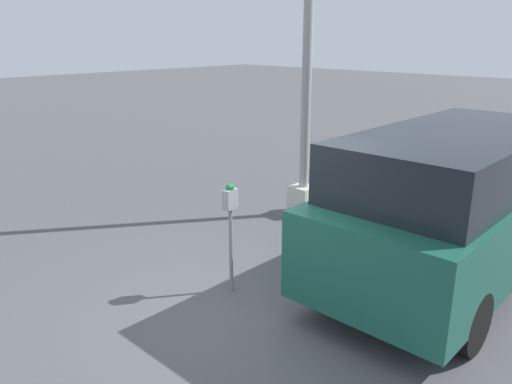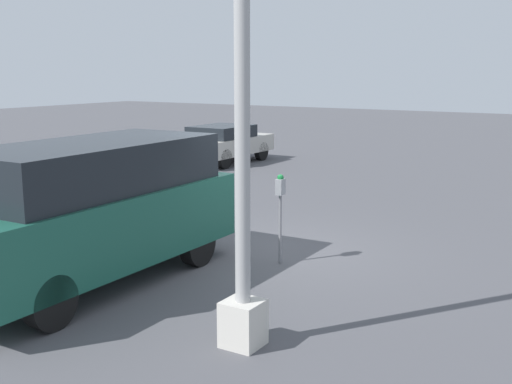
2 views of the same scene
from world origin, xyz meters
TOP-DOWN VIEW (x-y plane):
  - ground_plane at (0.00, 0.00)m, footprint 80.00×80.00m
  - parking_meter_near at (0.37, 0.56)m, footprint 0.21×0.13m
  - lamp_post at (3.45, 1.79)m, footprint 0.44×0.44m
  - parked_van at (2.72, -1.39)m, footprint 5.04×2.05m
  - car_distant at (-8.82, -6.83)m, footprint 3.84×1.73m

SIDE VIEW (x-z plane):
  - ground_plane at x=0.00m, z-range 0.00..0.00m
  - car_distant at x=-8.82m, z-range 0.06..1.37m
  - parking_meter_near at x=0.37m, z-range 0.36..1.87m
  - parked_van at x=2.72m, z-range 0.09..2.24m
  - lamp_post at x=3.45m, z-range -0.89..5.30m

